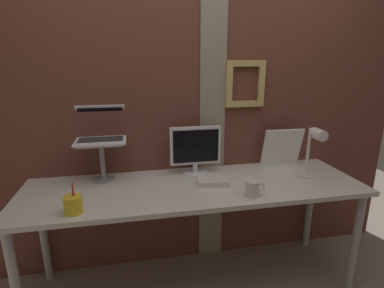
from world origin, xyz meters
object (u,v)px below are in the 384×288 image
object	(u,v)px
laptop	(101,130)
whiteboard_panel	(282,147)
pen_cup	(73,204)
desk_lamp	(313,148)
coffee_mug	(252,189)
monitor	(195,149)

from	to	relation	value
laptop	whiteboard_panel	distance (m)	1.32
whiteboard_panel	pen_cup	size ratio (longest dim) A/B	1.84
whiteboard_panel	desk_lamp	xyz separation A→B (m)	(0.06, -0.29, 0.08)
laptop	pen_cup	world-z (taller)	laptop
coffee_mug	monitor	bearing A→B (deg)	120.40
whiteboard_panel	desk_lamp	size ratio (longest dim) A/B	0.85
monitor	coffee_mug	world-z (taller)	monitor
laptop	pen_cup	xyz separation A→B (m)	(-0.12, -0.51, -0.28)
monitor	pen_cup	distance (m)	0.88
coffee_mug	whiteboard_panel	bearing A→B (deg)	47.78
pen_cup	coffee_mug	xyz separation A→B (m)	(1.01, -0.00, 0.00)
laptop	monitor	bearing A→B (deg)	-6.91
coffee_mug	pen_cup	bearing A→B (deg)	179.99
laptop	coffee_mug	bearing A→B (deg)	-29.90
monitor	pen_cup	bearing A→B (deg)	-150.16
desk_lamp	pen_cup	world-z (taller)	desk_lamp
whiteboard_panel	coffee_mug	world-z (taller)	whiteboard_panel
whiteboard_panel	coffee_mug	distance (m)	0.64
whiteboard_panel	desk_lamp	distance (m)	0.31
laptop	pen_cup	size ratio (longest dim) A/B	1.95
pen_cup	coffee_mug	world-z (taller)	pen_cup
whiteboard_panel	coffee_mug	size ratio (longest dim) A/B	2.46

